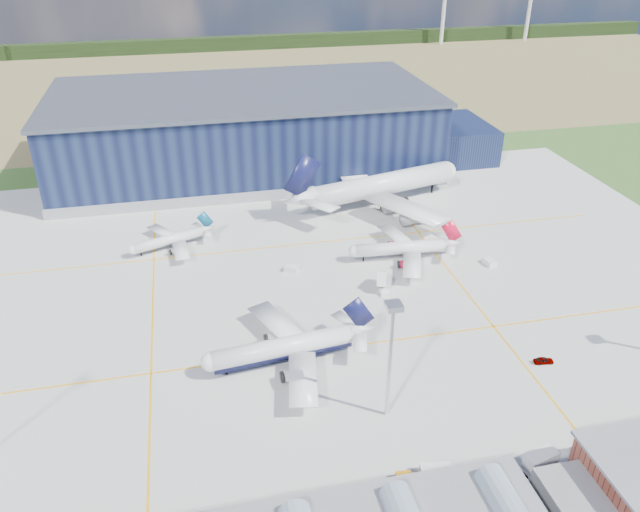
{
  "coord_description": "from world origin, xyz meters",
  "views": [
    {
      "loc": [
        -18.73,
        -106.64,
        76.4
      ],
      "look_at": [
        8.35,
        15.78,
        6.82
      ],
      "focal_mm": 35.0,
      "sensor_mm": 36.0,
      "label": 1
    }
  ],
  "objects_px": {
    "airliner_navy": "(282,339)",
    "airstair": "(381,283)",
    "gse_van_c": "(541,459)",
    "car_b": "(516,478)",
    "gse_tug_a": "(406,484)",
    "gse_cart_a": "(489,262)",
    "airliner_widebody": "(383,174)",
    "airliner_red": "(400,242)",
    "gse_tug_c": "(363,248)",
    "gse_cart_b": "(291,269)",
    "light_mast_center": "(391,343)",
    "hangar": "(253,133)",
    "gse_van_a": "(436,472)",
    "airliner_regional": "(168,235)",
    "car_a": "(544,360)"
  },
  "relations": [
    {
      "from": "hangar",
      "to": "gse_cart_b",
      "type": "xyz_separation_m",
      "value": [
        -0.19,
        -73.01,
        -10.91
      ]
    },
    {
      "from": "light_mast_center",
      "to": "airstair",
      "type": "relative_size",
      "value": 4.35
    },
    {
      "from": "airliner_regional",
      "to": "gse_tug_c",
      "type": "bearing_deg",
      "value": 145.81
    },
    {
      "from": "light_mast_center",
      "to": "gse_tug_c",
      "type": "distance_m",
      "value": 61.37
    },
    {
      "from": "hangar",
      "to": "gse_van_c",
      "type": "xyz_separation_m",
      "value": [
        27.28,
        -140.8,
        -10.35
      ]
    },
    {
      "from": "gse_tug_a",
      "to": "gse_cart_a",
      "type": "bearing_deg",
      "value": 60.76
    },
    {
      "from": "airliner_regional",
      "to": "airliner_navy",
      "type": "bearing_deg",
      "value": 91.36
    },
    {
      "from": "gse_van_c",
      "to": "gse_van_a",
      "type": "bearing_deg",
      "value": 70.64
    },
    {
      "from": "gse_cart_b",
      "to": "car_a",
      "type": "xyz_separation_m",
      "value": [
        41.24,
        -44.95,
        -0.05
      ]
    },
    {
      "from": "airliner_widebody",
      "to": "gse_tug_a",
      "type": "height_order",
      "value": "airliner_widebody"
    },
    {
      "from": "hangar",
      "to": "gse_cart_a",
      "type": "bearing_deg",
      "value": -59.13
    },
    {
      "from": "airliner_widebody",
      "to": "car_a",
      "type": "xyz_separation_m",
      "value": [
        8.18,
        -78.15,
        -8.91
      ]
    },
    {
      "from": "airliner_red",
      "to": "gse_cart_b",
      "type": "bearing_deg",
      "value": 4.83
    },
    {
      "from": "airliner_widebody",
      "to": "airliner_navy",
      "type": "bearing_deg",
      "value": -135.92
    },
    {
      "from": "gse_cart_b",
      "to": "car_a",
      "type": "distance_m",
      "value": 61.0
    },
    {
      "from": "gse_tug_c",
      "to": "gse_cart_b",
      "type": "distance_m",
      "value": 20.8
    },
    {
      "from": "airstair",
      "to": "gse_cart_a",
      "type": "bearing_deg",
      "value": 28.3
    },
    {
      "from": "airliner_navy",
      "to": "airstair",
      "type": "xyz_separation_m",
      "value": [
        26.51,
        21.64,
        -4.05
      ]
    },
    {
      "from": "gse_van_c",
      "to": "airstair",
      "type": "height_order",
      "value": "airstair"
    },
    {
      "from": "hangar",
      "to": "car_a",
      "type": "distance_m",
      "value": 125.37
    },
    {
      "from": "airliner_navy",
      "to": "hangar",
      "type": "bearing_deg",
      "value": -100.35
    },
    {
      "from": "gse_cart_b",
      "to": "car_a",
      "type": "bearing_deg",
      "value": -106.77
    },
    {
      "from": "hangar",
      "to": "gse_van_c",
      "type": "distance_m",
      "value": 143.8
    },
    {
      "from": "light_mast_center",
      "to": "car_b",
      "type": "xyz_separation_m",
      "value": [
        14.87,
        -18.0,
        -14.8
      ]
    },
    {
      "from": "gse_van_c",
      "to": "car_a",
      "type": "height_order",
      "value": "gse_van_c"
    },
    {
      "from": "airliner_red",
      "to": "car_b",
      "type": "distance_m",
      "value": 70.32
    },
    {
      "from": "gse_van_c",
      "to": "gse_tug_c",
      "type": "bearing_deg",
      "value": -8.61
    },
    {
      "from": "airliner_navy",
      "to": "car_b",
      "type": "height_order",
      "value": "airliner_navy"
    },
    {
      "from": "gse_cart_b",
      "to": "airliner_regional",
      "type": "bearing_deg",
      "value": 88.32
    },
    {
      "from": "hangar",
      "to": "airliner_navy",
      "type": "bearing_deg",
      "value": -94.23
    },
    {
      "from": "airliner_regional",
      "to": "gse_van_c",
      "type": "distance_m",
      "value": 102.77
    },
    {
      "from": "airliner_widebody",
      "to": "gse_van_c",
      "type": "bearing_deg",
      "value": -107.83
    },
    {
      "from": "gse_tug_a",
      "to": "car_a",
      "type": "relative_size",
      "value": 1.01
    },
    {
      "from": "airliner_navy",
      "to": "gse_cart_b",
      "type": "distance_m",
      "value": 35.19
    },
    {
      "from": "airliner_navy",
      "to": "gse_tug_a",
      "type": "bearing_deg",
      "value": 105.2
    },
    {
      "from": "gse_cart_b",
      "to": "gse_van_a",
      "type": "bearing_deg",
      "value": -140.24
    },
    {
      "from": "hangar",
      "to": "airstair",
      "type": "distance_m",
      "value": 87.9
    },
    {
      "from": "hangar",
      "to": "airliner_widebody",
      "type": "relative_size",
      "value": 2.47
    },
    {
      "from": "gse_van_c",
      "to": "car_b",
      "type": "distance_m",
      "value": 5.63
    },
    {
      "from": "airliner_widebody",
      "to": "gse_tug_a",
      "type": "xyz_separation_m",
      "value": [
        -27.7,
        -100.66,
        -8.76
      ]
    },
    {
      "from": "car_a",
      "to": "car_b",
      "type": "distance_m",
      "value": 31.27
    },
    {
      "from": "airliner_red",
      "to": "gse_van_c",
      "type": "distance_m",
      "value": 68.09
    },
    {
      "from": "gse_van_a",
      "to": "gse_tug_a",
      "type": "bearing_deg",
      "value": 111.2
    },
    {
      "from": "gse_cart_a",
      "to": "gse_van_a",
      "type": "bearing_deg",
      "value": -131.64
    },
    {
      "from": "airliner_red",
      "to": "airliner_widebody",
      "type": "xyz_separation_m",
      "value": [
        5.57,
        33.0,
        4.77
      ]
    },
    {
      "from": "light_mast_center",
      "to": "airliner_navy",
      "type": "relative_size",
      "value": 0.65
    },
    {
      "from": "airliner_regional",
      "to": "gse_tug_c",
      "type": "relative_size",
      "value": 8.27
    },
    {
      "from": "gse_cart_a",
      "to": "gse_tug_c",
      "type": "bearing_deg",
      "value": 145.04
    },
    {
      "from": "gse_tug_c",
      "to": "airstair",
      "type": "bearing_deg",
      "value": -114.16
    },
    {
      "from": "gse_tug_c",
      "to": "gse_cart_b",
      "type": "height_order",
      "value": "gse_cart_b"
    }
  ]
}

